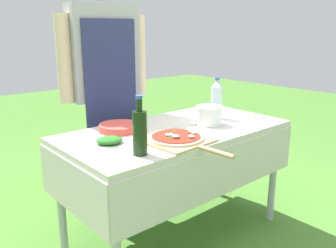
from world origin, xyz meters
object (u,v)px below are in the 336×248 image
prep_table (176,143)px  herb_container (110,141)px  person_cook (105,77)px  plate_stack (119,127)px  oil_bottle (140,132)px  water_bottle (217,99)px  pizza_on_peel (178,139)px  mixing_tub (209,115)px

prep_table → herb_container: (-0.47, -0.00, 0.11)m
person_cook → plate_stack: 0.49m
oil_bottle → plate_stack: 0.45m
water_bottle → plate_stack: 0.70m
water_bottle → herb_container: size_ratio=1.36×
pizza_on_peel → plate_stack: 0.40m
mixing_tub → prep_table: bearing=163.9°
herb_container → plate_stack: 0.26m
prep_table → oil_bottle: size_ratio=4.88×
water_bottle → herb_container: bearing=-178.5°
oil_bottle → mixing_tub: bearing=13.9°
person_cook → water_bottle: (0.52, -0.56, -0.13)m
herb_container → mixing_tub: size_ratio=1.20×
oil_bottle → plate_stack: oil_bottle is taller
prep_table → plate_stack: bearing=146.7°
mixing_tub → water_bottle: bearing=27.9°
prep_table → herb_container: bearing=-179.9°
prep_table → oil_bottle: bearing=-152.6°
pizza_on_peel → herb_container: (-0.31, 0.19, 0.01)m
water_bottle → pizza_on_peel: bearing=-158.6°
person_cook → plate_stack: person_cook is taller
person_cook → plate_stack: (-0.15, -0.39, -0.25)m
person_cook → mixing_tub: (0.35, -0.65, -0.21)m
person_cook → herb_container: 0.71m
oil_bottle → person_cook: bearing=69.4°
oil_bottle → pizza_on_peel: bearing=7.3°
person_cook → mixing_tub: 0.76m
pizza_on_peel → water_bottle: (0.55, 0.21, 0.12)m
herb_container → pizza_on_peel: bearing=-32.0°
oil_bottle → plate_stack: size_ratio=1.16×
water_bottle → herb_container: (-0.85, -0.02, -0.11)m
pizza_on_peel → plate_stack: pizza_on_peel is taller
prep_table → oil_bottle: oil_bottle is taller
plate_stack → person_cook: bearing=69.1°
mixing_tub → plate_stack: bearing=153.6°
plate_stack → oil_bottle: bearing=-110.3°
prep_table → water_bottle: (0.38, 0.02, 0.22)m
oil_bottle → herb_container: (-0.03, 0.23, -0.09)m
mixing_tub → plate_stack: 0.57m
pizza_on_peel → oil_bottle: bearing=-176.2°
mixing_tub → herb_container: bearing=174.7°
pizza_on_peel → oil_bottle: (-0.28, -0.04, 0.10)m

